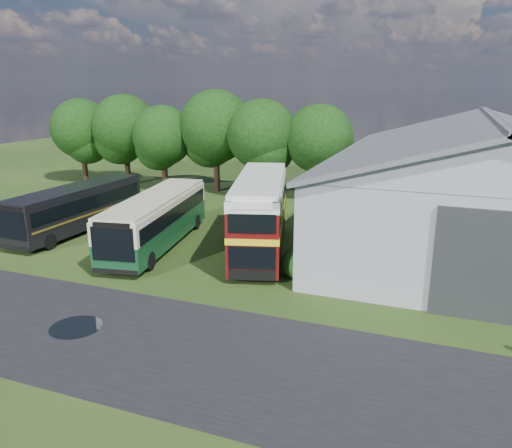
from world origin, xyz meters
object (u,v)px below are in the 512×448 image
at_px(bus_green_single, 157,220).
at_px(storage_shed, 486,180).
at_px(bus_maroon_double, 260,215).
at_px(bus_dark_single, 77,207).

bearing_deg(bus_green_single, storage_shed, 12.86).
distance_m(bus_maroon_double, bus_dark_single, 13.62).
distance_m(bus_green_single, bus_dark_single, 7.13).
xyz_separation_m(storage_shed, bus_dark_single, (-26.28, -7.06, -2.48)).
height_order(bus_green_single, bus_dark_single, bus_green_single).
relative_size(bus_green_single, bus_maroon_double, 1.08).
relative_size(bus_maroon_double, bus_dark_single, 0.98).
bearing_deg(bus_dark_single, bus_green_single, -7.25).
xyz_separation_m(bus_green_single, bus_maroon_double, (6.54, 1.25, 0.60)).
height_order(bus_green_single, bus_maroon_double, bus_maroon_double).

